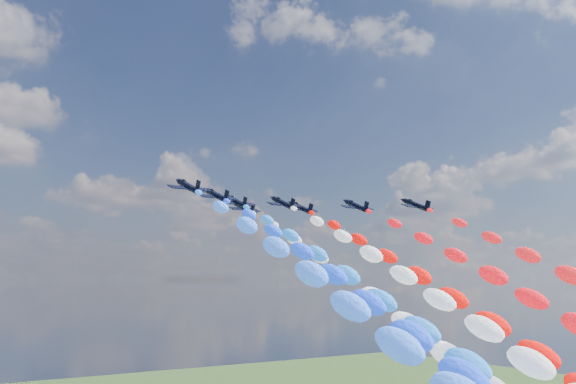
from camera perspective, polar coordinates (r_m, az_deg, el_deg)
jet_0 at (r=132.52m, az=-8.57°, el=0.50°), size 8.83×11.83×6.42m
jet_1 at (r=145.85m, az=-6.15°, el=-0.28°), size 9.19×12.09×6.42m
trail_1 at (r=94.83m, az=12.71°, el=-14.94°), size 5.83×123.04×64.09m
jet_2 at (r=157.20m, az=-4.46°, el=-0.82°), size 8.72×11.75×6.42m
trail_2 at (r=106.99m, az=13.13°, el=-14.06°), size 5.83×123.04×64.09m
jet_3 at (r=159.59m, az=-0.44°, el=-0.95°), size 8.66×11.70×6.42m
trail_3 at (r=112.66m, az=18.39°, el=-13.54°), size 5.83×123.04×64.09m
jet_4 at (r=170.44m, az=-3.82°, el=-1.35°), size 9.25×12.13×6.42m
trail_4 at (r=120.21m, az=12.06°, el=-13.35°), size 5.83×123.04×64.09m
jet_5 at (r=170.04m, az=1.12°, el=-1.35°), size 8.89×11.87×6.42m
trail_5 at (r=123.98m, az=18.88°, el=-12.94°), size 5.83×123.04×64.09m
jet_6 at (r=166.71m, az=5.88°, el=-1.19°), size 9.13×12.04×6.42m
jet_7 at (r=166.75m, az=10.92°, el=-1.09°), size 8.76×11.78×6.42m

